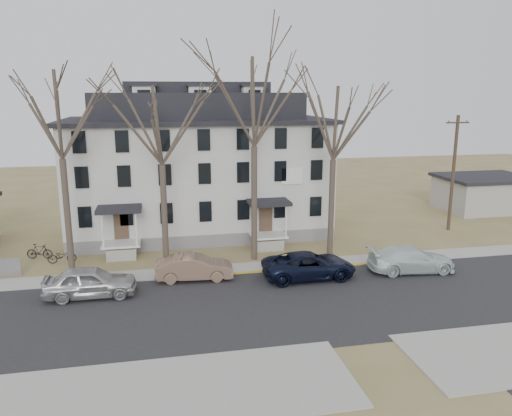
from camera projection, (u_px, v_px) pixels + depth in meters
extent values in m
plane|color=olive|center=(273.00, 323.00, 24.99)|extent=(120.00, 120.00, 0.00)
cube|color=#27272A|center=(265.00, 306.00, 26.90)|extent=(120.00, 10.00, 0.04)
cube|color=#A09F97|center=(245.00, 269.00, 32.62)|extent=(120.00, 2.00, 0.08)
cube|color=#A09F97|center=(97.00, 401.00, 18.66)|extent=(20.00, 5.00, 0.08)
cube|color=gold|center=(322.00, 268.00, 32.74)|extent=(14.00, 0.25, 0.06)
cube|color=slate|center=(200.00, 224.00, 41.67)|extent=(20.00, 10.00, 1.00)
cube|color=beige|center=(198.00, 171.00, 40.65)|extent=(20.00, 10.00, 8.00)
cube|color=black|center=(197.00, 120.00, 39.72)|extent=(20.80, 10.80, 0.30)
cube|color=black|center=(197.00, 106.00, 39.46)|extent=(16.00, 7.00, 2.00)
cube|color=black|center=(196.00, 87.00, 39.14)|extent=(11.00, 4.50, 0.80)
cube|color=white|center=(121.00, 244.00, 34.70)|extent=(2.60, 2.00, 0.16)
cube|color=white|center=(268.00, 235.00, 36.74)|extent=(2.60, 2.00, 0.16)
cube|color=white|center=(292.00, 176.00, 37.02)|extent=(1.60, 0.08, 1.20)
cube|color=#A09F97|center=(484.00, 195.00, 48.80)|extent=(8.00, 6.00, 3.00)
cube|color=black|center=(486.00, 177.00, 48.42)|extent=(8.50, 6.50, 0.30)
cylinder|color=#473B31|center=(68.00, 217.00, 31.38)|extent=(0.40, 0.40, 7.28)
cylinder|color=#473B31|center=(164.00, 216.00, 32.60)|extent=(0.40, 0.40, 6.76)
cylinder|color=#473B31|center=(254.00, 204.00, 33.65)|extent=(0.40, 0.40, 7.80)
cylinder|color=#473B31|center=(331.00, 208.00, 34.84)|extent=(0.40, 0.40, 6.76)
cylinder|color=#3D3023|center=(453.00, 174.00, 40.88)|extent=(0.28, 0.28, 9.50)
cube|color=#3D3023|center=(458.00, 123.00, 39.94)|extent=(2.00, 0.12, 0.12)
imported|color=#B8B8B8|center=(90.00, 283.00, 27.94)|extent=(5.10, 2.07, 1.73)
imported|color=#816450|center=(194.00, 268.00, 30.55)|extent=(4.84, 2.01, 1.56)
imported|color=black|center=(309.00, 266.00, 30.81)|extent=(5.81, 2.75, 1.60)
imported|color=silver|center=(411.00, 260.00, 31.92)|extent=(5.70, 2.73, 1.60)
imported|color=black|center=(62.00, 257.00, 33.55)|extent=(1.88, 0.74, 0.97)
imported|color=black|center=(40.00, 252.00, 34.35)|extent=(1.87, 0.88, 1.08)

